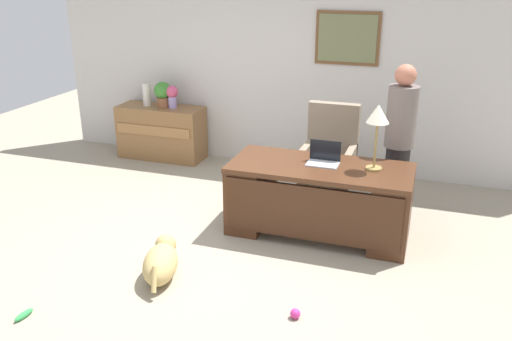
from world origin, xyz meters
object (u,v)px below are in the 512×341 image
(vase_empty, at_px, (147,95))
(potted_plant, at_px, (163,93))
(armchair, at_px, (330,159))
(person_standing, at_px, (399,140))
(dog_lying, at_px, (161,261))
(vase_with_flowers, at_px, (172,95))
(dog_toy_ball, at_px, (295,314))
(credenza, at_px, (162,132))
(dog_toy_plush, at_px, (24,315))
(laptop, at_px, (324,158))
(desk, at_px, (319,198))
(desk_lamp, at_px, (378,118))

(vase_empty, relative_size, potted_plant, 0.89)
(armchair, distance_m, vase_empty, 2.92)
(person_standing, relative_size, vase_empty, 5.32)
(person_standing, height_order, dog_lying, person_standing)
(vase_with_flowers, distance_m, dog_toy_ball, 4.20)
(credenza, relative_size, dog_toy_plush, 6.73)
(credenza, distance_m, vase_empty, 0.58)
(person_standing, distance_m, laptop, 0.93)
(armchair, height_order, laptop, armchair)
(armchair, height_order, person_standing, person_standing)
(person_standing, xyz_separation_m, vase_with_flowers, (-3.19, 0.91, 0.07))
(dog_toy_plush, bearing_deg, vase_empty, 104.40)
(dog_lying, height_order, dog_toy_plush, dog_lying)
(laptop, xyz_separation_m, dog_toy_ball, (0.14, -1.59, -0.77))
(person_standing, height_order, vase_empty, person_standing)
(dog_lying, xyz_separation_m, vase_empty, (-1.74, 2.92, 0.77))
(vase_empty, xyz_separation_m, dog_toy_ball, (3.05, -3.13, -0.88))
(credenza, relative_size, dog_lying, 1.72)
(desk, distance_m, dog_lying, 1.73)
(armchair, height_order, potted_plant, armchair)
(potted_plant, distance_m, dog_toy_ball, 4.29)
(dog_lying, bearing_deg, desk, 48.03)
(credenza, distance_m, person_standing, 3.55)
(vase_with_flowers, height_order, potted_plant, potted_plant)
(vase_with_flowers, bearing_deg, vase_empty, -180.00)
(credenza, distance_m, potted_plant, 0.58)
(laptop, distance_m, vase_with_flowers, 2.94)
(armchair, distance_m, dog_toy_plush, 3.66)
(dog_toy_plush, bearing_deg, desk, 48.81)
(dog_toy_ball, bearing_deg, person_standing, 76.13)
(vase_with_flowers, bearing_deg, potted_plant, -180.00)
(laptop, xyz_separation_m, desk_lamp, (0.51, -0.02, 0.47))
(desk, height_order, desk_lamp, desk_lamp)
(laptop, xyz_separation_m, vase_empty, (-2.90, 1.54, 0.11))
(dog_lying, distance_m, dog_toy_ball, 1.33)
(laptop, bearing_deg, desk_lamp, -2.30)
(desk_lamp, xyz_separation_m, vase_empty, (-3.41, 1.56, -0.36))
(dog_lying, bearing_deg, desk_lamp, 39.26)
(desk, xyz_separation_m, desk_lamp, (0.52, 0.09, 0.87))
(credenza, height_order, dog_toy_ball, credenza)
(person_standing, bearing_deg, dog_lying, -132.66)
(laptop, relative_size, vase_with_flowers, 1.01)
(credenza, xyz_separation_m, laptop, (2.70, -1.54, 0.43))
(dog_lying, height_order, vase_empty, vase_empty)
(dog_toy_ball, distance_m, dog_toy_plush, 2.18)
(credenza, bearing_deg, person_standing, -15.07)
(armchair, relative_size, potted_plant, 3.17)
(desk, height_order, credenza, credenza)
(potted_plant, relative_size, dog_toy_ball, 4.32)
(credenza, relative_size, laptop, 3.87)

